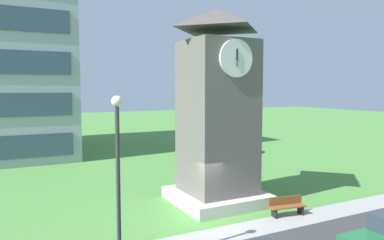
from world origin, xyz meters
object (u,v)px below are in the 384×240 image
object	(u,v)px
tree_near_tower	(204,109)
street_lamp	(118,163)
clock_tower	(217,118)
park_bench	(287,206)

from	to	relation	value
tree_near_tower	street_lamp	bearing A→B (deg)	-126.98
clock_tower	street_lamp	world-z (taller)	clock_tower
park_bench	street_lamp	world-z (taller)	street_lamp
street_lamp	park_bench	bearing A→B (deg)	10.03
clock_tower	park_bench	size ratio (longest dim) A/B	5.45
clock_tower	street_lamp	bearing A→B (deg)	-144.17
park_bench	street_lamp	distance (m)	9.25
clock_tower	street_lamp	size ratio (longest dim) A/B	1.74
park_bench	tree_near_tower	size ratio (longest dim) A/B	0.31
park_bench	tree_near_tower	world-z (taller)	tree_near_tower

